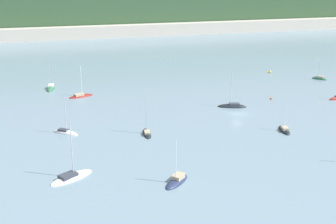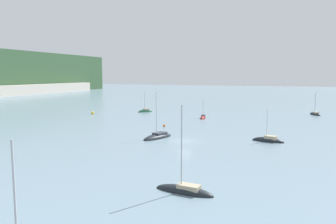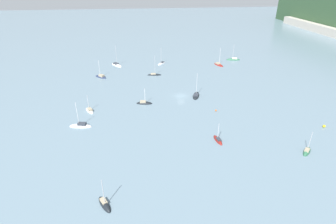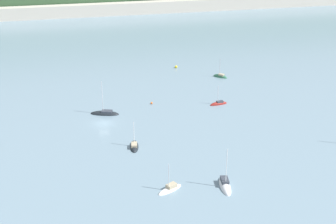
{
  "view_description": "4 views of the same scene",
  "coord_description": "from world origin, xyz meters",
  "views": [
    {
      "loc": [
        -45.02,
        -100.06,
        35.08
      ],
      "look_at": [
        -17.65,
        -0.05,
        1.98
      ],
      "focal_mm": 50.0,
      "sensor_mm": 36.0,
      "label": 1
    },
    {
      "loc": [
        -54.98,
        -17.89,
        11.86
      ],
      "look_at": [
        17.29,
        9.88,
        3.0
      ],
      "focal_mm": 35.0,
      "sensor_mm": 36.0,
      "label": 2
    },
    {
      "loc": [
        88.97,
        -16.51,
        40.3
      ],
      "look_at": [
        14.44,
        -6.78,
        1.07
      ],
      "focal_mm": 28.0,
      "sensor_mm": 36.0,
      "label": 3
    },
    {
      "loc": [
        -9.85,
        -103.53,
        46.68
      ],
      "look_at": [
        14.66,
        -5.25,
        3.66
      ],
      "focal_mm": 50.0,
      "sensor_mm": 36.0,
      "label": 4
    }
  ],
  "objects": [
    {
      "name": "ground_plane",
      "position": [
        0.0,
        0.0,
        0.0
      ],
      "size": [
        600.0,
        600.0,
        0.0
      ],
      "primitive_type": "plane",
      "color": "slate"
    },
    {
      "name": "sailboat_0",
      "position": [
        -43.19,
        36.2,
        0.1
      ],
      "size": [
        3.28,
        7.49,
        9.16
      ],
      "rotation": [
        0.0,
        0.0,
        4.56
      ],
      "color": "#2D6647",
      "rests_on": "ground_plane"
    },
    {
      "name": "sailboat_1",
      "position": [
        -35.51,
        25.7,
        0.1
      ],
      "size": [
        7.34,
        4.47,
        9.3
      ],
      "rotation": [
        0.0,
        0.0,
        0.32
      ],
      "color": "maroon",
      "rests_on": "ground_plane"
    },
    {
      "name": "sailboat_2",
      "position": [
        31.04,
        4.91,
        0.08
      ],
      "size": [
        5.09,
        1.97,
        5.98
      ],
      "rotation": [
        0.0,
        0.0,
        3.28
      ],
      "color": "maroon",
      "rests_on": "ground_plane"
    },
    {
      "name": "sailboat_3",
      "position": [
        8.23,
        -32.49,
        0.13
      ],
      "size": [
        5.54,
        3.97,
        6.09
      ],
      "rotation": [
        0.0,
        0.0,
        3.63
      ],
      "color": "white",
      "rests_on": "ground_plane"
    },
    {
      "name": "sailboat_4",
      "position": [
        50.23,
        -24.11,
        0.08
      ],
      "size": [
        5.07,
        3.59,
        7.41
      ],
      "rotation": [
        0.0,
        0.0,
        0.49
      ],
      "color": "black",
      "rests_on": "ground_plane"
    },
    {
      "name": "sailboat_5",
      "position": [
        -24.84,
        -31.88,
        0.14
      ],
      "size": [
        6.16,
        6.29,
        8.3
      ],
      "rotation": [
        0.0,
        0.0,
        3.95
      ],
      "color": "#232D4C",
      "rests_on": "ground_plane"
    },
    {
      "name": "sailboat_6",
      "position": [
        -41.4,
        -2.83,
        0.08
      ],
      "size": [
        5.9,
        5.37,
        8.98
      ],
      "rotation": [
        0.0,
        0.0,
        5.58
      ],
      "color": "silver",
      "rests_on": "ground_plane"
    },
    {
      "name": "sailboat_7",
      "position": [
        -24.53,
        -7.98,
        0.1
      ],
      "size": [
        2.33,
        6.5,
        9.6
      ],
      "rotation": [
        0.0,
        0.0,
        1.46
      ],
      "color": "black",
      "rests_on": "ground_plane"
    },
    {
      "name": "sailboat_8",
      "position": [
        4.92,
        -14.02,
        0.09
      ],
      "size": [
        2.74,
        5.87,
        6.58
      ],
      "rotation": [
        0.0,
        0.0,
        1.4
      ],
      "color": "black",
      "rests_on": "ground_plane"
    },
    {
      "name": "sailboat_9",
      "position": [
        18.47,
        -33.75,
        0.12
      ],
      "size": [
        3.01,
        6.95,
        8.93
      ],
      "rotation": [
        0.0,
        0.0,
        4.55
      ],
      "color": "silver",
      "rests_on": "ground_plane"
    },
    {
      "name": "sailboat_10",
      "position": [
        -41.81,
        -25.69,
        0.1
      ],
      "size": [
        8.59,
        6.8,
        10.85
      ],
      "rotation": [
        0.0,
        0.0,
        0.56
      ],
      "color": "white",
      "rests_on": "ground_plane"
    },
    {
      "name": "sailboat_11",
      "position": [
        39.15,
        26.01,
        0.09
      ],
      "size": [
        4.27,
        4.36,
        6.86
      ],
      "rotation": [
        0.0,
        0.0,
        2.33
      ],
      "color": "#2D6647",
      "rests_on": "ground_plane"
    },
    {
      "name": "sailboat_12",
      "position": [
        0.92,
        5.64,
        0.08
      ],
      "size": [
        7.65,
        4.6,
        9.58
      ],
      "rotation": [
        0.0,
        0.0,
        2.8
      ],
      "color": "black",
      "rests_on": "ground_plane"
    },
    {
      "name": "mooring_buoy_0",
      "position": [
        13.83,
        9.48,
        0.28
      ],
      "size": [
        0.56,
        0.56,
        0.56
      ],
      "color": "orange",
      "rests_on": "ground_plane"
    },
    {
      "name": "mooring_buoy_1",
      "position": [
        28.28,
        38.47,
        0.41
      ],
      "size": [
        0.83,
        0.83,
        0.83
      ],
      "color": "yellow",
      "rests_on": "ground_plane"
    }
  ]
}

